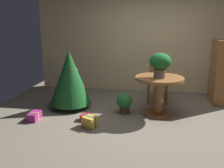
{
  "coord_description": "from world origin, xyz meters",
  "views": [
    {
      "loc": [
        -0.09,
        -4.04,
        1.75
      ],
      "look_at": [
        -0.77,
        0.23,
        0.64
      ],
      "focal_mm": 38.81,
      "sensor_mm": 36.0,
      "label": 1
    }
  ],
  "objects_px": {
    "gift_box_gold": "(90,122)",
    "potted_plant": "(124,102)",
    "gift_box_red": "(86,117)",
    "flower_vase": "(160,63)",
    "round_dining_table": "(159,88)",
    "holiday_tree": "(70,77)",
    "gift_box_purple": "(34,116)",
    "wooden_cabinet": "(222,72)",
    "wooden_chair_far": "(158,79)"
  },
  "relations": [
    {
      "from": "gift_box_red",
      "to": "round_dining_table",
      "type": "bearing_deg",
      "value": 20.61
    },
    {
      "from": "gift_box_purple",
      "to": "wooden_cabinet",
      "type": "xyz_separation_m",
      "value": [
        3.63,
        1.57,
        0.62
      ]
    },
    {
      "from": "gift_box_gold",
      "to": "wooden_cabinet",
      "type": "distance_m",
      "value": 3.12
    },
    {
      "from": "gift_box_purple",
      "to": "gift_box_gold",
      "type": "bearing_deg",
      "value": -7.36
    },
    {
      "from": "round_dining_table",
      "to": "gift_box_red",
      "type": "height_order",
      "value": "round_dining_table"
    },
    {
      "from": "gift_box_gold",
      "to": "holiday_tree",
      "type": "bearing_deg",
      "value": 125.92
    },
    {
      "from": "round_dining_table",
      "to": "gift_box_red",
      "type": "distance_m",
      "value": 1.47
    },
    {
      "from": "gift_box_red",
      "to": "gift_box_gold",
      "type": "distance_m",
      "value": 0.31
    },
    {
      "from": "gift_box_gold",
      "to": "potted_plant",
      "type": "relative_size",
      "value": 0.76
    },
    {
      "from": "wooden_cabinet",
      "to": "potted_plant",
      "type": "distance_m",
      "value": 2.3
    },
    {
      "from": "gift_box_purple",
      "to": "gift_box_red",
      "type": "relative_size",
      "value": 1.49
    },
    {
      "from": "wooden_chair_far",
      "to": "gift_box_purple",
      "type": "relative_size",
      "value": 3.02
    },
    {
      "from": "wooden_cabinet",
      "to": "potted_plant",
      "type": "relative_size",
      "value": 3.39
    },
    {
      "from": "potted_plant",
      "to": "holiday_tree",
      "type": "bearing_deg",
      "value": 172.76
    },
    {
      "from": "wooden_chair_far",
      "to": "potted_plant",
      "type": "relative_size",
      "value": 2.23
    },
    {
      "from": "holiday_tree",
      "to": "potted_plant",
      "type": "relative_size",
      "value": 2.95
    },
    {
      "from": "round_dining_table",
      "to": "wooden_cabinet",
      "type": "xyz_separation_m",
      "value": [
        1.37,
        0.95,
        0.16
      ]
    },
    {
      "from": "potted_plant",
      "to": "wooden_chair_far",
      "type": "bearing_deg",
      "value": 52.67
    },
    {
      "from": "gift_box_purple",
      "to": "potted_plant",
      "type": "bearing_deg",
      "value": 20.56
    },
    {
      "from": "gift_box_purple",
      "to": "potted_plant",
      "type": "distance_m",
      "value": 1.72
    },
    {
      "from": "gift_box_gold",
      "to": "wooden_cabinet",
      "type": "height_order",
      "value": "wooden_cabinet"
    },
    {
      "from": "wooden_cabinet",
      "to": "potted_plant",
      "type": "xyz_separation_m",
      "value": [
        -2.03,
        -0.97,
        -0.47
      ]
    },
    {
      "from": "holiday_tree",
      "to": "wooden_cabinet",
      "type": "relative_size",
      "value": 0.87
    },
    {
      "from": "round_dining_table",
      "to": "wooden_cabinet",
      "type": "distance_m",
      "value": 1.68
    },
    {
      "from": "wooden_chair_far",
      "to": "gift_box_purple",
      "type": "distance_m",
      "value": 2.72
    },
    {
      "from": "flower_vase",
      "to": "wooden_chair_far",
      "type": "height_order",
      "value": "flower_vase"
    },
    {
      "from": "gift_box_red",
      "to": "wooden_cabinet",
      "type": "height_order",
      "value": "wooden_cabinet"
    },
    {
      "from": "gift_box_red",
      "to": "potted_plant",
      "type": "height_order",
      "value": "potted_plant"
    },
    {
      "from": "round_dining_table",
      "to": "holiday_tree",
      "type": "relative_size",
      "value": 0.76
    },
    {
      "from": "gift_box_red",
      "to": "potted_plant",
      "type": "bearing_deg",
      "value": 35.89
    },
    {
      "from": "round_dining_table",
      "to": "gift_box_gold",
      "type": "height_order",
      "value": "round_dining_table"
    },
    {
      "from": "flower_vase",
      "to": "gift_box_purple",
      "type": "relative_size",
      "value": 1.52
    },
    {
      "from": "gift_box_gold",
      "to": "potted_plant",
      "type": "height_order",
      "value": "potted_plant"
    },
    {
      "from": "gift_box_purple",
      "to": "holiday_tree",
      "type": "bearing_deg",
      "value": 58.88
    },
    {
      "from": "holiday_tree",
      "to": "flower_vase",
      "type": "bearing_deg",
      "value": -6.35
    },
    {
      "from": "flower_vase",
      "to": "round_dining_table",
      "type": "bearing_deg",
      "value": 88.38
    },
    {
      "from": "gift_box_gold",
      "to": "flower_vase",
      "type": "bearing_deg",
      "value": 30.75
    },
    {
      "from": "flower_vase",
      "to": "wooden_cabinet",
      "type": "height_order",
      "value": "wooden_cabinet"
    },
    {
      "from": "wooden_chair_far",
      "to": "gift_box_gold",
      "type": "xyz_separation_m",
      "value": [
        -1.16,
        -1.6,
        -0.43
      ]
    },
    {
      "from": "gift_box_gold",
      "to": "gift_box_red",
      "type": "bearing_deg",
      "value": 118.31
    },
    {
      "from": "wooden_chair_far",
      "to": "gift_box_gold",
      "type": "bearing_deg",
      "value": -125.96
    },
    {
      "from": "wooden_chair_far",
      "to": "gift_box_red",
      "type": "height_order",
      "value": "wooden_chair_far"
    },
    {
      "from": "flower_vase",
      "to": "wooden_chair_far",
      "type": "xyz_separation_m",
      "value": [
        0.0,
        0.91,
        -0.51
      ]
    },
    {
      "from": "round_dining_table",
      "to": "wooden_chair_far",
      "type": "bearing_deg",
      "value": 90.0
    },
    {
      "from": "holiday_tree",
      "to": "gift_box_gold",
      "type": "relative_size",
      "value": 3.88
    },
    {
      "from": "gift_box_gold",
      "to": "potted_plant",
      "type": "bearing_deg",
      "value": 55.66
    },
    {
      "from": "holiday_tree",
      "to": "potted_plant",
      "type": "xyz_separation_m",
      "value": [
        1.15,
        -0.15,
        -0.43
      ]
    },
    {
      "from": "wooden_chair_far",
      "to": "holiday_tree",
      "type": "height_order",
      "value": "holiday_tree"
    },
    {
      "from": "holiday_tree",
      "to": "gift_box_purple",
      "type": "distance_m",
      "value": 1.05
    },
    {
      "from": "wooden_chair_far",
      "to": "round_dining_table",
      "type": "bearing_deg",
      "value": -90.0
    }
  ]
}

